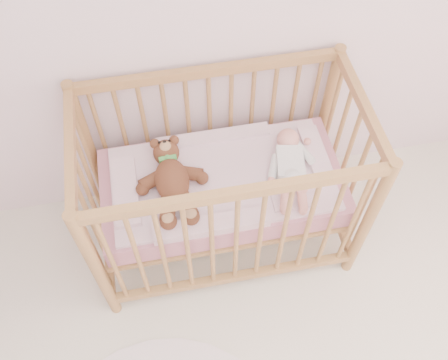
{
  "coord_description": "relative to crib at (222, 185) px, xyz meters",
  "views": [
    {
      "loc": [
        -0.33,
        0.21,
        2.62
      ],
      "look_at": [
        -0.07,
        1.55,
        0.62
      ],
      "focal_mm": 40.0,
      "sensor_mm": 36.0,
      "label": 1
    }
  ],
  "objects": [
    {
      "name": "teddy_bear",
      "position": [
        -0.25,
        -0.02,
        0.15
      ],
      "size": [
        0.39,
        0.54,
        0.15
      ],
      "primitive_type": null,
      "rotation": [
        0.0,
        0.0,
        0.03
      ],
      "color": "brown",
      "rests_on": "blanket"
    },
    {
      "name": "crib",
      "position": [
        0.0,
        0.0,
        0.0
      ],
      "size": [
        1.36,
        0.76,
        1.0
      ],
      "primitive_type": null,
      "color": "#B47C4C",
      "rests_on": "floor"
    },
    {
      "name": "blanket",
      "position": [
        0.0,
        0.0,
        0.06
      ],
      "size": [
        1.1,
        0.58,
        0.06
      ],
      "primitive_type": null,
      "color": "#FBADC8",
      "rests_on": "mattress"
    },
    {
      "name": "baby",
      "position": [
        0.34,
        -0.02,
        0.14
      ],
      "size": [
        0.34,
        0.55,
        0.12
      ],
      "primitive_type": null,
      "rotation": [
        0.0,
        0.0,
        -0.19
      ],
      "color": "white",
      "rests_on": "blanket"
    },
    {
      "name": "mattress",
      "position": [
        0.0,
        0.0,
        -0.01
      ],
      "size": [
        1.22,
        0.62,
        0.13
      ],
      "primitive_type": "cube",
      "color": "#D18296",
      "rests_on": "crib"
    }
  ]
}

